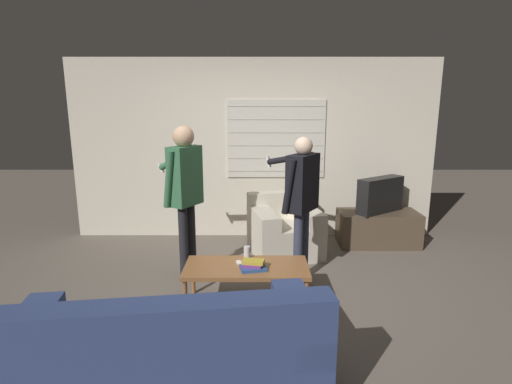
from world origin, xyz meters
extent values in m
plane|color=#665B51|center=(0.00, 0.00, 0.00)|extent=(16.00, 16.00, 0.00)
cube|color=beige|center=(0.00, 2.03, 1.27)|extent=(5.20, 0.06, 2.55)
cube|color=beige|center=(0.32, 1.99, 1.43)|extent=(1.39, 0.02, 1.10)
cube|color=gray|center=(0.32, 1.98, 0.98)|extent=(1.36, 0.00, 0.01)
cube|color=gray|center=(0.32, 1.98, 1.16)|extent=(1.36, 0.00, 0.01)
cube|color=gray|center=(0.32, 1.98, 1.34)|extent=(1.36, 0.00, 0.01)
cube|color=gray|center=(0.32, 1.98, 1.53)|extent=(1.36, 0.00, 0.01)
cube|color=gray|center=(0.32, 1.98, 1.71)|extent=(1.36, 0.00, 0.01)
cube|color=gray|center=(0.32, 1.98, 1.89)|extent=(1.36, 0.00, 0.01)
cube|color=navy|center=(-0.55, -1.34, 0.20)|extent=(2.11, 1.13, 0.40)
cube|color=navy|center=(-0.51, -1.68, 0.63)|extent=(2.02, 0.45, 0.45)
cube|color=navy|center=(-1.43, -1.45, 0.50)|extent=(0.35, 0.91, 0.18)
cube|color=navy|center=(0.33, -1.23, 0.50)|extent=(0.35, 0.91, 0.18)
cube|color=#935B2D|center=(-0.90, -1.34, 0.50)|extent=(0.42, 0.35, 0.37)
cube|color=beige|center=(0.41, 1.27, 0.21)|extent=(1.01, 1.03, 0.42)
cube|color=beige|center=(0.33, 1.59, 0.59)|extent=(0.85, 0.39, 0.34)
cube|color=beige|center=(0.70, 1.34, 0.51)|extent=(0.43, 0.89, 0.19)
cube|color=beige|center=(0.13, 1.20, 0.51)|extent=(0.43, 0.89, 0.19)
cube|color=brown|center=(-0.06, -0.10, 0.38)|extent=(1.19, 0.54, 0.04)
cylinder|color=brown|center=(-0.61, 0.13, 0.18)|extent=(0.04, 0.04, 0.36)
cylinder|color=brown|center=(0.50, 0.13, 0.18)|extent=(0.04, 0.04, 0.36)
cylinder|color=brown|center=(-0.61, -0.34, 0.18)|extent=(0.04, 0.04, 0.36)
cylinder|color=brown|center=(0.50, -0.34, 0.18)|extent=(0.04, 0.04, 0.36)
cube|color=#4C3D2D|center=(1.73, 1.60, 0.24)|extent=(1.08, 0.52, 0.47)
cube|color=black|center=(1.73, 1.60, 0.71)|extent=(0.72, 0.58, 0.48)
cube|color=#3D4738|center=(1.67, 1.68, 0.71)|extent=(0.52, 0.36, 0.39)
cylinder|color=black|center=(-0.76, 0.47, 0.43)|extent=(0.10, 0.10, 0.85)
cylinder|color=black|center=(-0.69, 0.58, 0.43)|extent=(0.10, 0.10, 0.85)
cube|color=#336642|center=(-0.73, 0.52, 1.17)|extent=(0.36, 0.42, 0.64)
sphere|color=tan|center=(-0.73, 0.52, 1.59)|extent=(0.23, 0.23, 0.23)
cylinder|color=#336642|center=(-0.87, 0.37, 1.16)|extent=(0.17, 0.14, 0.61)
cylinder|color=#336642|center=(-0.85, 0.84, 1.32)|extent=(0.53, 0.35, 0.34)
cube|color=white|center=(-1.09, 0.98, 1.19)|extent=(0.09, 0.08, 0.13)
cylinder|color=#33384C|center=(0.49, 0.40, 0.40)|extent=(0.10, 0.10, 0.81)
cylinder|color=#33384C|center=(0.57, 0.52, 0.40)|extent=(0.10, 0.10, 0.81)
cube|color=black|center=(0.53, 0.46, 1.11)|extent=(0.39, 0.46, 0.61)
sphere|color=beige|center=(0.53, 0.46, 1.50)|extent=(0.19, 0.19, 0.19)
cylinder|color=black|center=(0.37, 0.29, 1.10)|extent=(0.17, 0.14, 0.58)
cylinder|color=black|center=(0.42, 0.81, 1.32)|extent=(0.52, 0.37, 0.19)
cube|color=white|center=(0.19, 0.96, 1.26)|extent=(0.07, 0.06, 0.13)
cube|color=#284C89|center=(0.01, -0.18, 0.42)|extent=(0.27, 0.22, 0.03)
cube|color=#75387F|center=(0.00, -0.16, 0.45)|extent=(0.20, 0.20, 0.03)
cube|color=gold|center=(0.01, -0.17, 0.47)|extent=(0.22, 0.16, 0.03)
cylinder|color=silver|center=(-0.05, 0.10, 0.46)|extent=(0.07, 0.07, 0.12)
cylinder|color=silver|center=(-0.05, 0.10, 0.53)|extent=(0.06, 0.06, 0.00)
cube|color=white|center=(-0.11, -0.07, 0.42)|extent=(0.10, 0.13, 0.02)
camera|label=1|loc=(0.04, -3.69, 1.94)|focal=28.00mm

